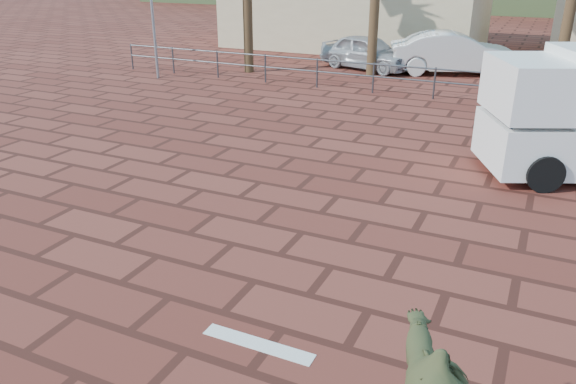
# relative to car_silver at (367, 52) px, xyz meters

# --- Properties ---
(ground) EXTENTS (120.00, 120.00, 0.00)m
(ground) POSITION_rel_car_silver_xyz_m (3.49, -16.00, -0.67)
(ground) COLOR brown
(ground) RESTS_ON ground
(paint_stripe) EXTENTS (1.40, 0.22, 0.01)m
(paint_stripe) POSITION_rel_car_silver_xyz_m (4.19, -17.20, -0.67)
(paint_stripe) COLOR white
(paint_stripe) RESTS_ON ground
(guardrail) EXTENTS (24.06, 0.06, 1.00)m
(guardrail) POSITION_rel_car_silver_xyz_m (3.49, -4.00, 0.01)
(guardrail) COLOR #47494F
(guardrail) RESTS_ON ground
(car_silver) EXTENTS (4.24, 2.70, 1.34)m
(car_silver) POSITION_rel_car_silver_xyz_m (0.00, 0.00, 0.00)
(car_silver) COLOR #AAACB1
(car_silver) RESTS_ON ground
(car_white) EXTENTS (5.03, 3.10, 1.57)m
(car_white) POSITION_rel_car_silver_xyz_m (3.26, 0.50, 0.11)
(car_white) COLOR silver
(car_white) RESTS_ON ground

